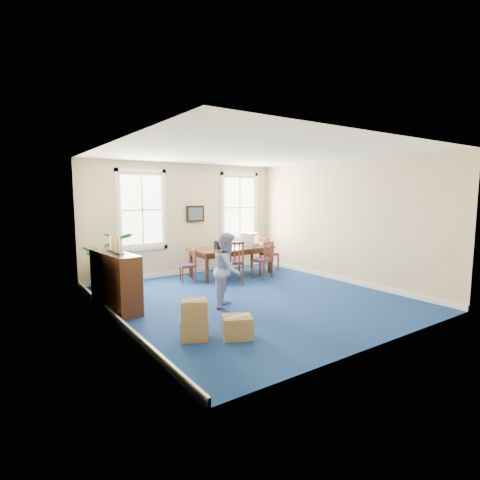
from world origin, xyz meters
TOP-DOWN VIEW (x-y plane):
  - floor at (0.00, 0.00)m, footprint 6.50×6.50m
  - ceiling at (0.00, 0.00)m, footprint 6.50×6.50m
  - wall_back at (0.00, 3.25)m, footprint 6.50×0.00m
  - wall_front at (0.00, -3.25)m, footprint 6.50×0.00m
  - wall_left at (-3.00, 0.00)m, footprint 0.00×6.50m
  - wall_right at (3.00, 0.00)m, footprint 0.00×6.50m
  - baseboard_back at (0.00, 3.22)m, footprint 6.00×0.04m
  - baseboard_left at (-2.97, 0.00)m, footprint 0.04×6.50m
  - baseboard_right at (2.97, 0.00)m, footprint 0.04×6.50m
  - window_left at (-1.30, 3.23)m, footprint 1.40×0.12m
  - window_right at (1.90, 3.23)m, footprint 1.40×0.12m
  - wall_picture at (0.30, 3.20)m, footprint 0.58×0.06m
  - conference_table at (0.95, 2.26)m, footprint 2.40×1.14m
  - crt_tv at (1.65, 2.31)m, footprint 0.57×0.59m
  - game_console at (1.98, 2.26)m, footprint 0.20×0.22m
  - equipment_bag at (0.68, 2.31)m, footprint 0.45×0.34m
  - chair_near_left at (0.46, 1.45)m, footprint 0.66×0.66m
  - chair_near_right at (1.44, 1.45)m, footprint 0.58×0.58m
  - chair_end_left at (-0.45, 2.26)m, footprint 0.48×0.48m
  - chair_end_right at (2.35, 2.26)m, footprint 0.46×0.46m
  - man at (-0.76, -0.18)m, footprint 0.94×0.95m
  - credenza at (-2.75, 0.90)m, footprint 0.61×1.61m
  - brochure_rack at (-2.73, 0.90)m, footprint 0.43×0.75m
  - potted_plant at (-2.32, 2.66)m, footprint 1.60×1.50m
  - cardboard_boxes at (-2.01, -1.32)m, footprint 1.59×1.59m

SIDE VIEW (x-z plane):
  - floor at x=0.00m, z-range 0.00..0.00m
  - baseboard_back at x=0.00m, z-range 0.00..0.12m
  - baseboard_left at x=-2.97m, z-range 0.00..0.12m
  - baseboard_right at x=2.97m, z-range 0.00..0.12m
  - cardboard_boxes at x=-2.01m, z-range 0.00..0.69m
  - conference_table at x=0.95m, z-range 0.00..0.81m
  - chair_end_left at x=-0.45m, z-range 0.00..0.88m
  - chair_end_right at x=2.35m, z-range 0.00..0.99m
  - chair_near_right at x=1.44m, z-range 0.00..1.03m
  - chair_near_left at x=0.46m, z-range 0.00..1.12m
  - credenza at x=-2.75m, z-range 0.00..1.23m
  - potted_plant at x=-2.32m, z-range 0.00..1.43m
  - man at x=-0.76m, z-range 0.00..1.55m
  - game_console at x=1.98m, z-range 0.81..0.86m
  - equipment_bag at x=0.68m, z-range 0.81..1.02m
  - crt_tv at x=1.65m, z-range 0.81..1.19m
  - brochure_rack at x=-2.73m, z-range 1.23..1.57m
  - wall_back at x=0.00m, z-range -1.65..4.85m
  - wall_front at x=0.00m, z-range -1.65..4.85m
  - wall_left at x=-3.00m, z-range -1.65..4.85m
  - wall_right at x=3.00m, z-range -1.65..4.85m
  - wall_picture at x=0.30m, z-range 1.51..1.99m
  - window_left at x=-1.30m, z-range 0.80..3.00m
  - window_right at x=1.90m, z-range 0.80..3.00m
  - ceiling at x=0.00m, z-range 3.20..3.20m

